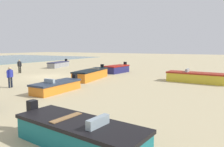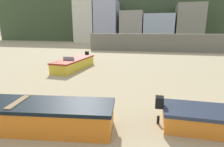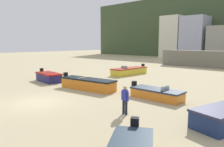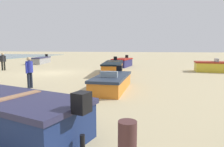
{
  "view_description": "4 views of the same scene",
  "coord_description": "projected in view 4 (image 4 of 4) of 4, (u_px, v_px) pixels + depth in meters",
  "views": [
    {
      "loc": [
        16.77,
        16.89,
        3.15
      ],
      "look_at": [
        -0.36,
        7.6,
        0.74
      ],
      "focal_mm": 34.81,
      "sensor_mm": 36.0,
      "label": 1
    },
    {
      "loc": [
        3.03,
        0.26,
        3.33
      ],
      "look_at": [
        0.55,
        11.43,
        0.51
      ],
      "focal_mm": 28.44,
      "sensor_mm": 36.0,
      "label": 2
    },
    {
      "loc": [
        13.47,
        -7.1,
        3.97
      ],
      "look_at": [
        0.19,
        7.26,
        1.24
      ],
      "focal_mm": 35.07,
      "sensor_mm": 36.0,
      "label": 3
    },
    {
      "loc": [
        14.96,
        8.35,
        2.09
      ],
      "look_at": [
        6.53,
        6.55,
        0.96
      ],
      "focal_mm": 31.79,
      "sensor_mm": 36.0,
      "label": 4
    }
  ],
  "objects": [
    {
      "name": "boat_navy_0",
      "position": [
        2.0,
        112.0,
        5.02
      ],
      "size": [
        2.91,
        5.14,
        1.25
      ],
      "rotation": [
        0.0,
        0.0,
        2.86
      ],
      "color": "navy",
      "rests_on": "ground"
    },
    {
      "name": "boat_grey_6",
      "position": [
        41.0,
        60.0,
        26.28
      ],
      "size": [
        5.02,
        2.34,
        1.16
      ],
      "rotation": [
        0.0,
        0.0,
        4.94
      ],
      "color": "gray",
      "rests_on": "ground"
    },
    {
      "name": "beach_walker_distant",
      "position": [
        29.0,
        70.0,
        10.17
      ],
      "size": [
        0.53,
        0.36,
        1.62
      ],
      "rotation": [
        0.0,
        0.0,
        6.23
      ],
      "color": "black",
      "rests_on": "ground"
    },
    {
      "name": "boat_orange_3",
      "position": [
        112.0,
        82.0,
        9.89
      ],
      "size": [
        4.09,
        1.47,
        1.04
      ],
      "rotation": [
        0.0,
        0.0,
        4.7
      ],
      "color": "orange",
      "rests_on": "ground"
    },
    {
      "name": "beach_walker_foreground",
      "position": [
        3.0,
        60.0,
        18.24
      ],
      "size": [
        0.44,
        0.53,
        1.62
      ],
      "rotation": [
        0.0,
        0.0,
        5.09
      ],
      "color": "black",
      "rests_on": "ground"
    },
    {
      "name": "ground_plane",
      "position": [
        52.0,
        73.0,
        16.51
      ],
      "size": [
        160.0,
        160.0,
        0.0
      ],
      "primitive_type": "plane",
      "color": "tan"
    },
    {
      "name": "boat_orange_4",
      "position": [
        113.0,
        68.0,
        16.05
      ],
      "size": [
        5.56,
        2.11,
        1.26
      ],
      "rotation": [
        0.0,
        0.0,
        4.85
      ],
      "color": "orange",
      "rests_on": "ground"
    },
    {
      "name": "boat_navy_5",
      "position": [
        122.0,
        62.0,
        21.84
      ],
      "size": [
        3.77,
        1.97,
        1.23
      ],
      "rotation": [
        0.0,
        0.0,
        4.58
      ],
      "color": "navy",
      "rests_on": "ground"
    }
  ]
}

